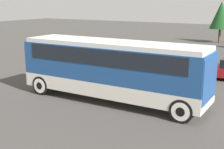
# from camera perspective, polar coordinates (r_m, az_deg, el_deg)

# --- Properties ---
(ground_plane) EXTENTS (120.00, 120.00, 0.00)m
(ground_plane) POSITION_cam_1_polar(r_m,az_deg,el_deg) (16.95, 0.00, -4.77)
(ground_plane) COLOR #423F3D
(tour_bus) EXTENTS (10.24, 2.57, 3.22)m
(tour_bus) POSITION_cam_1_polar(r_m,az_deg,el_deg) (16.40, 0.29, 1.63)
(tour_bus) COLOR silver
(tour_bus) RESTS_ON ground_plane
(parked_car_near) EXTENTS (4.52, 1.93, 1.31)m
(parked_car_near) POSITION_cam_1_polar(r_m,az_deg,el_deg) (25.17, 3.63, 2.78)
(parked_car_near) COLOR silver
(parked_car_near) RESTS_ON ground_plane
(parked_car_mid) EXTENTS (4.33, 1.84, 1.45)m
(parked_car_mid) POSITION_cam_1_polar(r_m,az_deg,el_deg) (23.53, -0.00, 2.19)
(parked_car_mid) COLOR #7A6B5B
(parked_car_mid) RESTS_ON ground_plane
(tree_center) EXTENTS (2.72, 2.72, 5.25)m
(tree_center) POSITION_cam_1_polar(r_m,az_deg,el_deg) (42.46, 19.32, 10.22)
(tree_center) COLOR brown
(tree_center) RESTS_ON ground_plane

